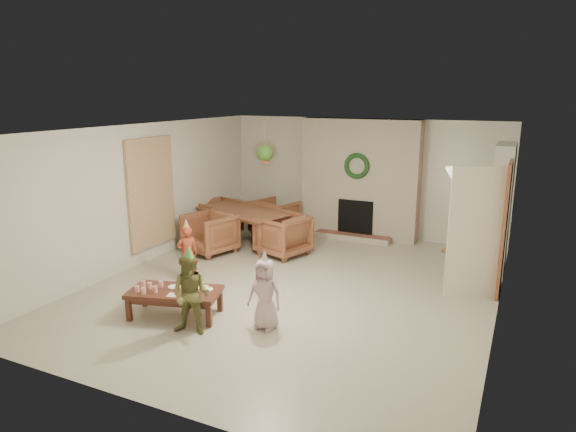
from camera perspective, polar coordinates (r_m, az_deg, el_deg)
The scene contains 56 objects.
floor at distance 8.22m, azimuth 0.70°, elevation -7.95°, with size 7.00×7.00×0.00m, color #B7B29E.
ceiling at distance 7.66m, azimuth 0.76°, elevation 9.72°, with size 7.00×7.00×0.00m, color white.
wall_back at distance 11.06m, azimuth 8.34°, elevation 4.29°, with size 7.00×7.00×0.00m, color silver.
wall_front at distance 5.02m, azimuth -16.35°, elevation -7.70°, with size 7.00×7.00×0.00m, color silver.
wall_left at distance 9.47m, azimuth -16.02°, elevation 2.32°, with size 7.00×7.00×0.00m, color silver.
wall_right at distance 7.17m, azimuth 23.08°, elevation -1.81°, with size 7.00×7.00×0.00m, color silver.
fireplace_mass at distance 10.87m, azimuth 8.02°, elevation 4.14°, with size 2.50×0.40×2.50m, color #571B17.
fireplace_hearth at distance 10.81m, azimuth 7.25°, elevation -2.36°, with size 1.60×0.30×0.12m, color maroon.
fireplace_firebox at distance 10.87m, azimuth 7.60°, elevation -0.16°, with size 0.75×0.12×0.75m, color black.
fireplace_wreath at distance 10.61m, azimuth 7.70°, elevation 5.56°, with size 0.54×0.54×0.10m, color #173E1C.
floor_lamp_base at distance 10.46m, azimuth 17.62°, elevation -3.71°, with size 0.31×0.31×0.03m, color gold.
floor_lamp_post at distance 10.27m, azimuth 17.92°, elevation 0.31°, with size 0.03×0.03×1.49m, color gold.
floor_lamp_shade at distance 10.14m, azimuth 18.22°, elevation 4.25°, with size 0.40×0.40×0.33m, color beige.
bookshelf_carcass at distance 9.45m, azimuth 22.73°, elevation 0.83°, with size 0.30×1.00×2.20m, color white.
bookshelf_shelf_a at distance 9.61m, azimuth 22.26°, elevation -2.94°, with size 0.30×0.92×0.03m, color white.
bookshelf_shelf_b at distance 9.51m, azimuth 22.47°, elevation -0.63°, with size 0.30×0.92×0.03m, color white.
bookshelf_shelf_c at distance 9.42m, azimuth 22.69°, elevation 1.73°, with size 0.30×0.92×0.03m, color white.
bookshelf_shelf_d at distance 9.35m, azimuth 22.92°, elevation 4.13°, with size 0.30×0.92×0.03m, color white.
books_row_lower at distance 9.42m, azimuth 22.15°, elevation -2.35°, with size 0.20×0.40×0.24m, color #9C321C.
books_row_mid at distance 9.52m, azimuth 22.45°, elevation 0.27°, with size 0.20×0.44×0.24m, color #235481.
books_row_upper at distance 9.30m, azimuth 22.61°, elevation 2.41°, with size 0.20×0.36×0.22m, color #B27126.
door_frame at distance 8.39m, azimuth 23.07°, elevation -1.29°, with size 0.05×0.86×2.04m, color brown.
door_leaf at distance 8.05m, azimuth 20.23°, elevation -1.79°, with size 0.05×0.80×2.00m, color beige.
curtain_panel at distance 9.59m, azimuth -15.06°, elevation 2.52°, with size 0.06×1.20×2.00m, color beige.
dining_table at distance 10.46m, azimuth -4.91°, elevation -1.19°, with size 2.01×1.12×0.71m, color brown.
dining_chair_near at distance 9.91m, azimuth -8.74°, elevation -1.92°, with size 0.83×0.86×0.78m, color brown.
dining_chair_far at distance 11.03m, azimuth -1.48°, elevation -0.15°, with size 0.83×0.86×0.78m, color brown.
dining_chair_left at distance 11.10m, azimuth -7.93°, elevation -0.19°, with size 0.83×0.86×0.78m, color brown.
dining_chair_right at distance 9.67m, azimuth -0.57°, elevation -2.15°, with size 0.83×0.86×0.78m, color brown.
hanging_plant_cord at distance 9.60m, azimuth -2.61°, elevation 8.42°, with size 0.01×0.01×0.70m, color tan.
hanging_plant_pot at distance 9.64m, azimuth -2.59°, elevation 6.35°, with size 0.16×0.16×0.12m, color #9A3F31.
hanging_plant_foliage at distance 9.62m, azimuth -2.59°, elevation 7.06°, with size 0.32×0.32×0.32m, color #2B531B.
coffee_table_top at distance 7.26m, azimuth -12.57°, elevation -8.31°, with size 1.24×0.62×0.06m, color #50261A.
coffee_table_apron at distance 7.28m, azimuth -12.55°, elevation -8.79°, with size 1.15×0.53×0.08m, color #50261A.
coffee_leg_fl at distance 7.34m, azimuth -17.39°, elevation -9.97°, with size 0.07×0.07×0.33m, color #50261A.
coffee_leg_fr at distance 6.93m, azimuth -8.86°, elevation -10.94°, with size 0.07×0.07×0.33m, color #50261A.
coffee_leg_bl at distance 7.76m, azimuth -15.72°, elevation -8.55°, with size 0.07×0.07×0.33m, color #50261A.
coffee_leg_br at distance 7.37m, azimuth -7.62°, elevation -9.35°, with size 0.07×0.07×0.33m, color #50261A.
cup_a at distance 7.30m, azimuth -16.55°, elevation -7.83°, with size 0.07×0.07×0.09m, color white.
cup_b at distance 7.46m, azimuth -15.91°, elevation -7.31°, with size 0.07×0.07×0.09m, color white.
cup_c at distance 7.21m, azimuth -15.88°, elevation -8.05°, with size 0.07×0.07×0.09m, color white.
cup_d at distance 7.37m, azimuth -15.25°, elevation -7.52°, with size 0.07×0.07×0.09m, color white.
cup_e at distance 7.22m, azimuth -14.65°, elevation -7.93°, with size 0.07×0.07×0.09m, color white.
cup_f at distance 7.38m, azimuth -14.05°, elevation -7.41°, with size 0.07×0.07×0.09m, color white.
plate_a at distance 7.36m, azimuth -12.60°, elevation -7.71°, with size 0.17×0.17×0.01m, color white.
plate_b at distance 7.08m, azimuth -11.06°, elevation -8.52°, with size 0.17×0.17×0.01m, color white.
plate_c at distance 7.18m, azimuth -9.08°, elevation -8.09°, with size 0.17×0.17×0.01m, color white.
food_scoop at distance 7.06m, azimuth -11.07°, elevation -8.24°, with size 0.07×0.07×0.07m, color tan.
napkin_left at distance 7.08m, azimuth -12.74°, elevation -8.61°, with size 0.14×0.14×0.01m, color #F5B4BA.
napkin_right at distance 7.28m, azimuth -9.61°, elevation -7.82°, with size 0.14×0.14×0.01m, color #F5B4BA.
child_red at distance 8.51m, azimuth -11.18°, elevation -4.14°, with size 0.34×0.22×0.92m, color #9E3722.
party_hat_red at distance 8.38m, azimuth -11.34°, elevation -0.88°, with size 0.13×0.13×0.17m, color gold.
child_plaid at distance 6.65m, azimuth -10.81°, elevation -8.67°, with size 0.52×0.40×1.06m, color brown.
party_hat_plaid at distance 6.46m, azimuth -11.04°, elevation -3.99°, with size 0.13×0.13×0.17m, color green.
child_pink at distance 6.71m, azimuth -2.61°, elevation -8.72°, with size 0.46×0.30×0.95m, color #CCA3B2.
party_hat_pink at distance 6.53m, azimuth -2.65°, elevation -4.56°, with size 0.12×0.12×0.17m, color #B4B4BB.
Camera 1 is at (3.18, -6.94, 3.04)m, focal length 31.76 mm.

